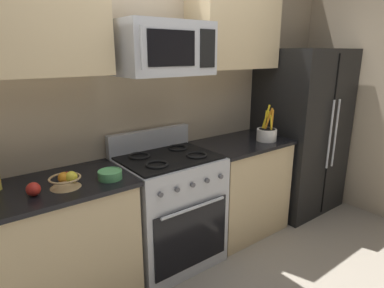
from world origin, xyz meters
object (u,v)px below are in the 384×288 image
prep_bowl (110,174)px  microwave (164,49)px  range_oven (169,209)px  utensil_crock (267,134)px  apple_loose (33,189)px  refrigerator (301,132)px  fruit_basket (66,180)px

prep_bowl → microwave: bearing=16.2°
range_oven → prep_bowl: 0.73m
utensil_crock → apple_loose: size_ratio=4.10×
refrigerator → fruit_basket: 2.54m
range_oven → fruit_basket: (-0.81, -0.09, 0.48)m
refrigerator → microwave: bearing=178.6°
utensil_crock → fruit_basket: bearing=179.0°
prep_bowl → range_oven: bearing=13.6°
microwave → fruit_basket: size_ratio=3.57×
microwave → apple_loose: (-1.00, -0.13, -0.79)m
refrigerator → range_oven: bearing=179.4°
fruit_basket → prep_bowl: 0.27m
refrigerator → microwave: 1.94m
range_oven → microwave: microwave is taller
apple_loose → prep_bowl: 0.46m
prep_bowl → utensil_crock: bearing=0.4°
fruit_basket → microwave: bearing=8.1°
range_oven → apple_loose: (-1.00, -0.11, 0.48)m
utensil_crock → fruit_basket: utensil_crock is taller
refrigerator → utensil_crock: bearing=-171.7°
utensil_crock → apple_loose: 2.03m
refrigerator → microwave: microwave is taller
microwave → apple_loose: microwave is taller
fruit_basket → apple_loose: size_ratio=2.35×
range_oven → refrigerator: size_ratio=0.62×
range_oven → apple_loose: bearing=-173.9°
refrigerator → utensil_crock: 0.71m
refrigerator → utensil_crock: size_ratio=5.23×
refrigerator → fruit_basket: size_ratio=9.13×
range_oven → prep_bowl: size_ratio=6.89×
microwave → apple_loose: size_ratio=8.38×
fruit_basket → range_oven: bearing=6.3°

